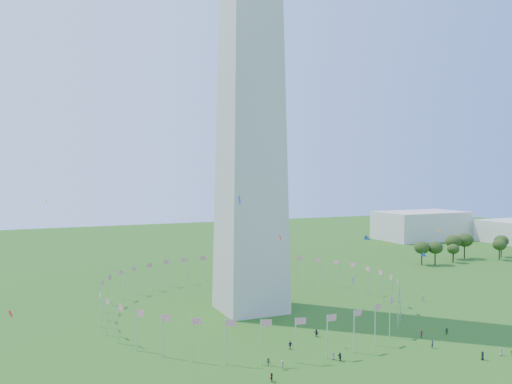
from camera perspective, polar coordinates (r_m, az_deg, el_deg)
ground at (r=100.07m, az=11.32°, el=-20.01°), size 600.00×600.00×0.00m
washington_monument at (r=144.66m, az=-0.65°, el=20.98°), size 16.80×16.80×169.00m
flag_ring at (r=140.70m, az=-0.64°, el=-11.54°), size 80.24×80.24×9.00m
gov_building_east_a at (r=305.38m, az=18.36°, el=-3.63°), size 50.00×30.00×16.00m
crowd at (r=107.57m, az=10.80°, el=-17.93°), size 96.34×78.34×1.87m
kites_aloft at (r=124.34m, az=9.64°, el=-6.24°), size 129.50×71.36×33.01m
tree_line_east at (r=235.67m, az=22.43°, el=-6.07°), size 53.41×15.75×11.08m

